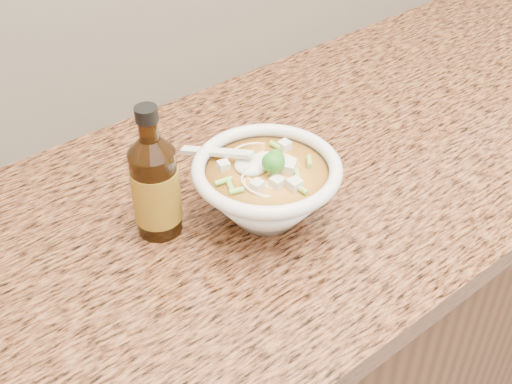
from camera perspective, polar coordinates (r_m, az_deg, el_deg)
cabinet at (r=1.41m, az=4.04°, el=-12.56°), size 4.00×0.65×0.86m
counter_slab at (r=1.10m, az=5.08°, el=2.21°), size 4.00×0.68×0.04m
soup_bowl at (r=0.93m, az=0.94°, el=0.27°), size 0.22×0.23×0.12m
hot_sauce_bottle at (r=0.91m, az=-8.93°, el=0.47°), size 0.09×0.09×0.21m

